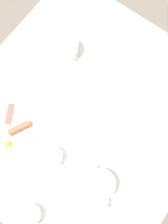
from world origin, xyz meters
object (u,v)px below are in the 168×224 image
(teapot_near, at_px, (65,45))
(napkin_folded, at_px, (119,71))
(breakfast_plate, at_px, (5,130))
(fork_by_plate, at_px, (136,126))
(teapot_far, at_px, (100,184))
(teacup_with_saucer_left, at_px, (31,215))
(teacup_with_saucer_right, at_px, (53,156))
(spoon_for_tea, at_px, (90,105))

(teapot_near, distance_m, napkin_folded, 0.27)
(breakfast_plate, xyz_separation_m, teapot_near, (0.02, -0.47, 0.04))
(teapot_near, distance_m, fork_by_plate, 0.49)
(teapot_near, xyz_separation_m, teapot_far, (-0.49, 0.41, 0.00))
(teacup_with_saucer_left, bearing_deg, fork_by_plate, -103.96)
(teacup_with_saucer_left, relative_size, teacup_with_saucer_right, 1.00)
(teacup_with_saucer_right, bearing_deg, teapot_near, -58.66)
(breakfast_plate, xyz_separation_m, napkin_folded, (-0.24, -0.53, -0.01))
(teapot_near, xyz_separation_m, spoon_for_tea, (-0.25, 0.15, -0.04))
(teapot_near, xyz_separation_m, fork_by_plate, (-0.47, 0.11, -0.04))
(teapot_far, relative_size, napkin_folded, 0.90)
(fork_by_plate, relative_size, spoon_for_tea, 1.15)
(napkin_folded, bearing_deg, teacup_with_saucer_left, 95.53)
(teacup_with_saucer_left, height_order, fork_by_plate, teacup_with_saucer_left)
(teacup_with_saucer_right, bearing_deg, teapot_far, -173.75)
(fork_by_plate, distance_m, spoon_for_tea, 0.22)
(teacup_with_saucer_right, distance_m, napkin_folded, 0.49)
(teapot_near, distance_m, teapot_far, 0.64)
(napkin_folded, distance_m, fork_by_plate, 0.27)
(napkin_folded, height_order, spoon_for_tea, napkin_folded)
(teacup_with_saucer_left, height_order, spoon_for_tea, teacup_with_saucer_left)
(breakfast_plate, bearing_deg, teapot_near, -87.55)
(fork_by_plate, bearing_deg, spoon_for_tea, 10.89)
(breakfast_plate, distance_m, teapot_far, 0.47)
(teapot_near, height_order, fork_by_plate, teapot_near)
(breakfast_plate, bearing_deg, teapot_far, -172.80)
(breakfast_plate, xyz_separation_m, teapot_far, (-0.47, -0.06, 0.04))
(teapot_far, relative_size, fork_by_plate, 1.13)
(spoon_for_tea, bearing_deg, fork_by_plate, -169.11)
(napkin_folded, bearing_deg, spoon_for_tea, 87.47)
(teapot_far, distance_m, teacup_with_saucer_right, 0.22)
(teapot_near, bearing_deg, napkin_folded, 32.24)
(teapot_far, distance_m, teacup_with_saucer_left, 0.30)
(teapot_near, bearing_deg, breakfast_plate, -67.96)
(breakfast_plate, xyz_separation_m, spoon_for_tea, (-0.23, -0.32, -0.01))
(teacup_with_saucer_left, relative_size, fork_by_plate, 0.95)
(napkin_folded, bearing_deg, teapot_near, 12.65)
(breakfast_plate, distance_m, teacup_with_saucer_right, 0.25)
(fork_by_plate, bearing_deg, napkin_folded, -39.02)
(teapot_far, relative_size, teacup_with_saucer_right, 1.19)
(fork_by_plate, bearing_deg, teacup_with_saucer_left, 76.04)
(napkin_folded, xyz_separation_m, spoon_for_tea, (0.01, 0.21, -0.00))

